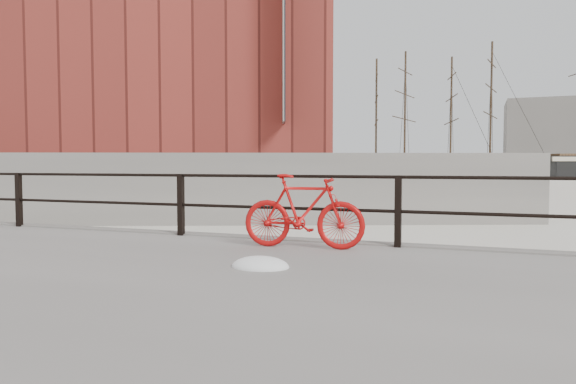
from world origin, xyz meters
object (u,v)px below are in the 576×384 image
Objects in this scene: schooner_mid at (445,174)px; workboat_near at (200,183)px; workboat_far at (229,178)px; schooner_left at (413,175)px; bicycle at (303,211)px.

schooner_mid is 2.49× the size of workboat_near.
schooner_mid reaches higher than workboat_far.
schooner_left is 2.03× the size of workboat_near.
bicycle is at bearing -78.19° from schooner_mid.
workboat_near is at bearing 117.80° from bicycle.
schooner_left is 2.07× the size of workboat_far.
bicycle is at bearing -60.96° from workboat_near.
schooner_mid reaches higher than workboat_near.
workboat_near is (-12.53, -43.94, 0.00)m from schooner_left.
schooner_mid is 1.22× the size of schooner_left.
schooner_mid is 2.54× the size of workboat_far.
workboat_near is (-17.02, -51.14, 0.00)m from schooner_mid.
schooner_left is at bearing 34.65° from workboat_far.
workboat_near is at bearing -98.61° from schooner_mid.
bicycle is 75.86m from schooner_left.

